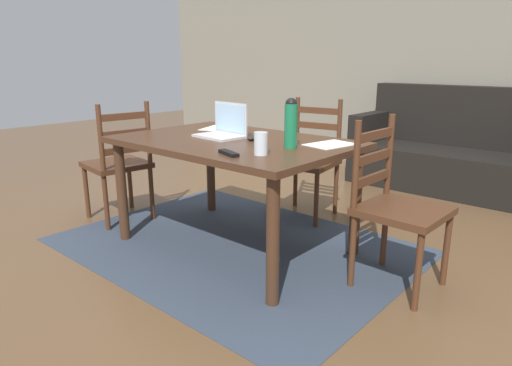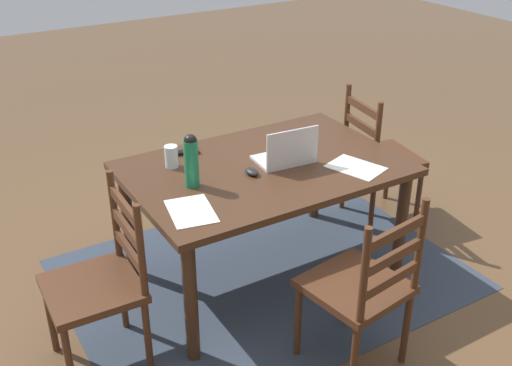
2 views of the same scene
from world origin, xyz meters
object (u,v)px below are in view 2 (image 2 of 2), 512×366
object	(u,v)px
chair_far_head	(362,288)
chair_right_far	(100,284)
chair_left_near	(379,157)
dining_table	(264,179)
computer_mouse	(252,172)
tv_remote	(184,153)
water_bottle	(191,160)
drinking_glass	(171,156)
laptop	(287,154)

from	to	relation	value
chair_far_head	chair_right_far	bearing A→B (deg)	-32.49
chair_left_near	chair_right_far	size ratio (longest dim) A/B	1.00
dining_table	computer_mouse	xyz separation A→B (m)	(0.12, 0.06, 0.11)
chair_far_head	dining_table	bearing A→B (deg)	-89.60
tv_remote	dining_table	bearing A→B (deg)	59.20
chair_right_far	water_bottle	bearing A→B (deg)	-162.36
computer_mouse	drinking_glass	bearing A→B (deg)	-44.59
tv_remote	chair_right_far	bearing A→B (deg)	-33.47
chair_right_far	tv_remote	distance (m)	0.98
tv_remote	chair_left_near	bearing A→B (deg)	101.65
drinking_glass	water_bottle	bearing A→B (deg)	89.73
water_bottle	tv_remote	distance (m)	0.43
chair_right_far	dining_table	bearing A→B (deg)	-169.00
chair_left_near	tv_remote	world-z (taller)	chair_left_near
chair_far_head	computer_mouse	size ratio (longest dim) A/B	9.50
chair_left_near	tv_remote	xyz separation A→B (m)	(1.38, -0.16, 0.30)
laptop	water_bottle	world-z (taller)	water_bottle
drinking_glass	tv_remote	distance (m)	0.18
chair_far_head	computer_mouse	world-z (taller)	chair_far_head
chair_right_far	chair_far_head	bearing A→B (deg)	147.51
laptop	tv_remote	bearing A→B (deg)	-42.74
computer_mouse	tv_remote	bearing A→B (deg)	-66.28
tv_remote	chair_far_head	bearing A→B (deg)	33.02
drinking_glass	tv_remote	world-z (taller)	drinking_glass
computer_mouse	tv_remote	xyz separation A→B (m)	(0.20, -0.43, -0.01)
water_bottle	tv_remote	bearing A→B (deg)	-109.12
laptop	chair_far_head	bearing A→B (deg)	81.94
chair_left_near	tv_remote	distance (m)	1.42
chair_left_near	water_bottle	bearing A→B (deg)	8.42
chair_right_far	laptop	size ratio (longest dim) A/B	2.82
chair_far_head	laptop	bearing A→B (deg)	-98.06
dining_table	tv_remote	xyz separation A→B (m)	(0.32, -0.37, 0.10)
chair_right_far	water_bottle	distance (m)	0.77
chair_right_far	drinking_glass	world-z (taller)	chair_right_far
water_bottle	tv_remote	xyz separation A→B (m)	(-0.13, -0.39, -0.14)
laptop	tv_remote	world-z (taller)	laptop
chair_far_head	drinking_glass	size ratio (longest dim) A/B	7.55
chair_far_head	chair_left_near	bearing A→B (deg)	-133.91
chair_right_far	computer_mouse	xyz separation A→B (m)	(-0.94, -0.14, 0.30)
chair_right_far	computer_mouse	size ratio (longest dim) A/B	9.50
laptop	computer_mouse	xyz separation A→B (m)	(0.24, 0.02, -0.04)
laptop	water_bottle	xyz separation A→B (m)	(0.58, -0.03, 0.09)
chair_far_head	chair_left_near	world-z (taller)	same
dining_table	chair_right_far	distance (m)	1.09
dining_table	water_bottle	bearing A→B (deg)	1.79
chair_far_head	computer_mouse	bearing A→B (deg)	-81.37
chair_left_near	drinking_glass	xyz separation A→B (m)	(1.51, -0.04, 0.35)
chair_far_head	laptop	size ratio (longest dim) A/B	2.82
dining_table	computer_mouse	world-z (taller)	computer_mouse
chair_right_far	drinking_glass	xyz separation A→B (m)	(-0.60, -0.46, 0.35)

